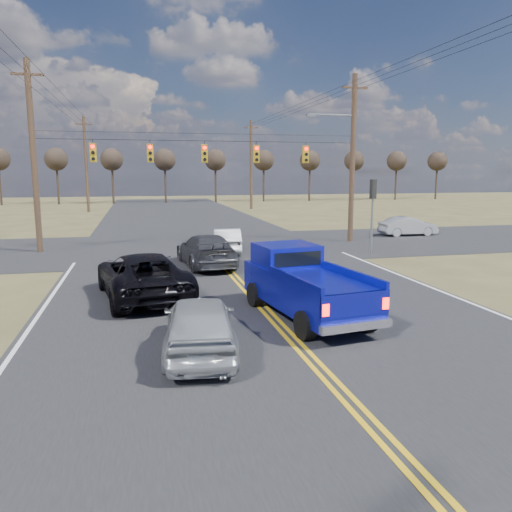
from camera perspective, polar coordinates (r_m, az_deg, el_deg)
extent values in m
plane|color=brown|center=(12.01, 5.92, -11.41)|extent=(160.00, 160.00, 0.00)
cube|color=#28282B|center=(21.35, -2.89, -2.00)|extent=(14.00, 120.00, 0.02)
cube|color=#28282B|center=(29.13, -5.73, 1.09)|extent=(120.00, 12.00, 0.02)
cylinder|color=#473323|center=(29.06, -24.08, 10.19)|extent=(0.32, 0.32, 10.00)
cube|color=#473323|center=(29.46, -24.66, 18.36)|extent=(1.60, 0.12, 0.12)
cylinder|color=#473323|center=(31.29, 10.98, 10.74)|extent=(0.32, 0.32, 10.00)
cube|color=#473323|center=(31.66, 11.23, 18.36)|extent=(1.60, 0.12, 0.12)
cylinder|color=black|center=(28.86, -5.93, 12.96)|extent=(18.00, 0.02, 0.02)
cylinder|color=black|center=(28.89, -5.95, 13.75)|extent=(18.00, 0.02, 0.02)
cube|color=#B28C14|center=(28.68, -18.12, 11.16)|extent=(0.34, 0.24, 1.00)
cylinder|color=#FF0C05|center=(28.55, -18.17, 11.83)|extent=(0.20, 0.06, 0.20)
cylinder|color=black|center=(28.54, -18.14, 11.17)|extent=(0.20, 0.06, 0.20)
cylinder|color=black|center=(28.53, -18.10, 10.51)|extent=(0.20, 0.06, 0.20)
cube|color=black|center=(28.53, -18.19, 12.05)|extent=(0.24, 0.14, 0.03)
cube|color=#B28C14|center=(28.60, -12.00, 11.43)|extent=(0.34, 0.24, 1.00)
cylinder|color=#FF0C05|center=(28.47, -12.02, 12.10)|extent=(0.20, 0.06, 0.20)
cylinder|color=black|center=(28.46, -11.99, 11.44)|extent=(0.20, 0.06, 0.20)
cylinder|color=black|center=(28.45, -11.97, 10.77)|extent=(0.20, 0.06, 0.20)
cube|color=black|center=(28.45, -12.02, 12.33)|extent=(0.24, 0.14, 0.03)
cube|color=#B28C14|center=(28.83, -5.91, 11.57)|extent=(0.34, 0.24, 1.00)
cylinder|color=#FF0C05|center=(28.71, -5.88, 12.24)|extent=(0.20, 0.06, 0.20)
cylinder|color=black|center=(28.69, -5.87, 11.58)|extent=(0.20, 0.06, 0.20)
cylinder|color=black|center=(28.68, -5.86, 10.92)|extent=(0.20, 0.06, 0.20)
cube|color=black|center=(28.68, -5.88, 12.46)|extent=(0.24, 0.14, 0.03)
cube|color=#B28C14|center=(29.37, 0.02, 11.58)|extent=(0.34, 0.24, 1.00)
cylinder|color=#FF0C05|center=(29.25, 0.09, 12.24)|extent=(0.20, 0.06, 0.20)
cylinder|color=black|center=(29.24, 0.09, 11.59)|extent=(0.20, 0.06, 0.20)
cylinder|color=black|center=(29.23, 0.09, 10.94)|extent=(0.20, 0.06, 0.20)
cube|color=black|center=(29.22, 0.10, 12.45)|extent=(0.24, 0.14, 0.03)
cube|color=#B28C14|center=(30.20, 5.69, 11.48)|extent=(0.34, 0.24, 1.00)
cylinder|color=#FF0C05|center=(30.08, 5.78, 12.12)|extent=(0.20, 0.06, 0.20)
cylinder|color=black|center=(30.07, 5.77, 11.49)|extent=(0.20, 0.06, 0.20)
cylinder|color=black|center=(30.06, 5.76, 10.86)|extent=(0.20, 0.06, 0.20)
cube|color=black|center=(30.06, 5.81, 12.33)|extent=(0.24, 0.14, 0.03)
cylinder|color=slate|center=(27.00, 13.09, 3.64)|extent=(0.12, 0.12, 3.20)
cube|color=black|center=(26.88, 13.24, 7.46)|extent=(0.24, 0.34, 1.00)
cylinder|color=slate|center=(30.91, 8.67, 15.65)|extent=(2.80, 0.10, 0.10)
cube|color=slate|center=(30.46, 6.31, 15.70)|extent=(0.55, 0.22, 0.14)
cylinder|color=#473323|center=(56.82, -18.84, 9.83)|extent=(0.32, 0.32, 10.00)
cube|color=#473323|center=(57.03, -19.08, 14.05)|extent=(1.60, 0.12, 0.12)
cylinder|color=#473323|center=(57.99, -0.56, 10.32)|extent=(0.32, 0.32, 10.00)
cube|color=#473323|center=(58.19, -0.57, 14.46)|extent=(1.60, 0.12, 0.12)
cylinder|color=black|center=(28.65, -26.53, 18.71)|extent=(0.02, 58.00, 0.02)
cylinder|color=black|center=(28.51, -25.09, 18.86)|extent=(0.02, 58.00, 0.02)
cylinder|color=black|center=(28.39, -23.63, 19.00)|extent=(0.02, 58.00, 0.02)
cylinder|color=black|center=(30.50, 10.79, 18.90)|extent=(0.02, 58.00, 0.02)
cylinder|color=black|center=(30.78, 12.05, 18.78)|extent=(0.02, 58.00, 0.02)
cylinder|color=black|center=(31.08, 13.28, 18.64)|extent=(0.02, 58.00, 0.02)
cylinder|color=#33261C|center=(72.67, -27.22, 7.36)|extent=(0.28, 0.28, 5.50)
cylinder|color=#33261C|center=(71.33, -21.72, 7.71)|extent=(0.28, 0.28, 5.50)
sphere|color=#2D231C|center=(71.33, -21.88, 10.24)|extent=(3.00, 3.00, 3.00)
cylinder|color=#33261C|center=(70.66, -16.05, 8.00)|extent=(0.28, 0.28, 5.50)
sphere|color=#2D231C|center=(70.67, -16.17, 10.56)|extent=(3.00, 3.00, 3.00)
cylinder|color=#33261C|center=(70.69, -10.32, 8.22)|extent=(0.28, 0.28, 5.50)
sphere|color=#2D231C|center=(70.69, -10.39, 10.77)|extent=(3.00, 3.00, 3.00)
cylinder|color=#33261C|center=(71.40, -4.64, 8.36)|extent=(0.28, 0.28, 5.50)
sphere|color=#2D231C|center=(71.40, -4.67, 10.88)|extent=(3.00, 3.00, 3.00)
cylinder|color=#33261C|center=(72.78, 0.87, 8.41)|extent=(0.28, 0.28, 5.50)
sphere|color=#2D231C|center=(72.78, 0.88, 10.89)|extent=(3.00, 3.00, 3.00)
cylinder|color=#33261C|center=(74.80, 6.14, 8.39)|extent=(0.28, 0.28, 5.50)
sphere|color=#2D231C|center=(74.80, 6.18, 10.80)|extent=(3.00, 3.00, 3.00)
cylinder|color=#33261C|center=(77.39, 11.09, 8.31)|extent=(0.28, 0.28, 5.50)
sphere|color=#2D231C|center=(77.40, 11.16, 10.64)|extent=(3.00, 3.00, 3.00)
cylinder|color=#33261C|center=(80.52, 15.68, 8.18)|extent=(0.28, 0.28, 5.50)
sphere|color=#2D231C|center=(80.52, 15.78, 10.41)|extent=(3.00, 3.00, 3.00)
cylinder|color=#33261C|center=(84.11, 19.90, 8.01)|extent=(0.28, 0.28, 5.50)
sphere|color=#2D231C|center=(84.11, 20.03, 10.15)|extent=(3.00, 3.00, 3.00)
cylinder|color=black|center=(13.01, 5.66, -7.91)|extent=(0.42, 0.82, 0.78)
cylinder|color=black|center=(13.93, 12.52, -6.91)|extent=(0.42, 0.82, 0.78)
cylinder|color=black|center=(16.10, -0.08, -4.43)|extent=(0.42, 0.82, 0.78)
cylinder|color=black|center=(16.85, 5.81, -3.84)|extent=(0.42, 0.82, 0.78)
cube|color=#0F14A8|center=(14.80, 5.78, -3.79)|extent=(2.70, 5.50, 0.98)
cube|color=#0F14A8|center=(15.88, 3.48, 0.11)|extent=(2.03, 1.91, 0.70)
cube|color=black|center=(15.17, 4.78, -0.36)|extent=(1.55, 0.29, 0.44)
cube|color=#0F14A8|center=(13.37, 4.30, -2.65)|extent=(0.57, 3.20, 0.20)
cube|color=#0F14A8|center=(14.26, 11.03, -2.02)|extent=(0.57, 3.20, 0.20)
cube|color=#0F14A8|center=(12.56, 11.31, -5.45)|extent=(1.94, 0.36, 0.59)
cube|color=silver|center=(12.65, 11.39, -7.87)|extent=(2.01, 0.47, 0.21)
cube|color=#FF0C05|center=(12.11, 7.96, -6.16)|extent=(0.18, 0.08, 0.29)
cube|color=#FF0C05|center=(13.02, 14.58, -5.26)|extent=(0.18, 0.08, 0.29)
imported|color=#A2A5AA|center=(12.03, -6.42, -7.76)|extent=(2.13, 4.36, 1.43)
imported|color=black|center=(17.50, -12.82, -2.20)|extent=(3.49, 6.01, 1.57)
imported|color=silver|center=(26.71, -3.34, 1.77)|extent=(1.92, 4.14, 1.31)
imported|color=#3A3A3F|center=(22.94, -5.73, 0.65)|extent=(2.53, 5.26, 1.48)
imported|color=#A1A3A9|center=(35.37, 16.98, 3.28)|extent=(1.39, 3.91, 1.28)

